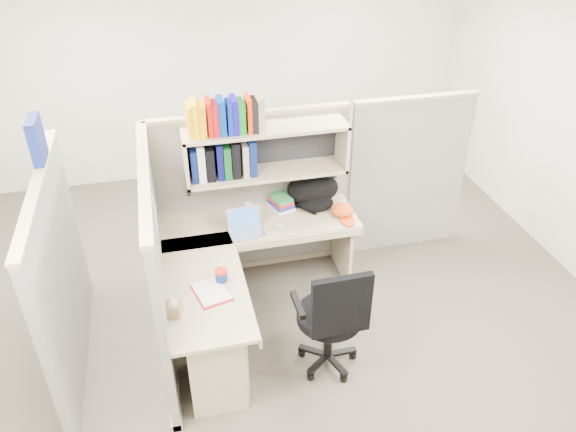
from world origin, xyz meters
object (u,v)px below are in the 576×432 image
object	(u,v)px
backpack	(315,192)
snack_canister	(221,275)
desk	(230,317)
task_chair	(331,333)
laptop	(247,224)

from	to	relation	value
backpack	snack_canister	xyz separation A→B (m)	(-0.99, -0.89, -0.09)
desk	task_chair	bearing A→B (deg)	-21.71
backpack	snack_canister	size ratio (longest dim) A/B	4.87
laptop	snack_canister	xyz separation A→B (m)	(-0.30, -0.57, -0.06)
desk	task_chair	xyz separation A→B (m)	(0.73, -0.29, -0.06)
desk	snack_canister	world-z (taller)	snack_canister
desk	task_chair	size ratio (longest dim) A/B	1.64
backpack	task_chair	bearing A→B (deg)	-119.95
desk	snack_canister	bearing A→B (deg)	107.15
snack_canister	desk	bearing A→B (deg)	-72.85
desk	laptop	size ratio (longest dim) A/B	5.90
desk	snack_canister	distance (m)	0.36
laptop	task_chair	size ratio (longest dim) A/B	0.28
backpack	task_chair	xyz separation A→B (m)	(-0.22, -1.28, -0.50)
backpack	snack_canister	world-z (taller)	backpack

